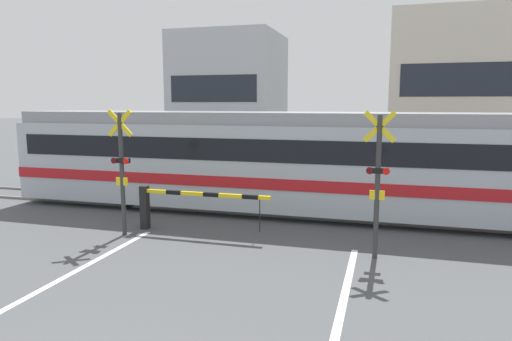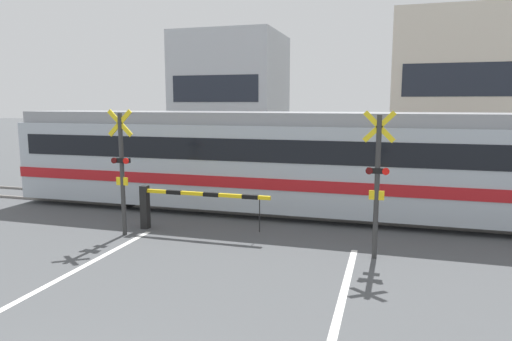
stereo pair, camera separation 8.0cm
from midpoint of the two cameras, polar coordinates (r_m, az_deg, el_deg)
rail_track_near at (r=13.61m, az=1.57°, el=-5.62°), size 50.00×0.10×0.08m
rail_track_far at (r=14.96m, az=2.94°, el=-4.33°), size 50.00×0.10×0.08m
commuter_train at (r=13.75m, az=7.59°, el=1.27°), size 19.41×2.74×3.07m
crossing_barrier_near at (r=12.14m, az=-10.43°, el=-3.83°), size 3.57×0.20×1.17m
crossing_barrier_far at (r=17.04m, az=11.66°, el=-0.34°), size 3.57×0.20×1.17m
crossing_signal_left at (r=11.89m, az=-16.63°, el=0.43°), size 0.68×0.15×3.19m
crossing_signal_right at (r=10.03m, az=14.75°, el=-0.92°), size 0.68×0.15×3.19m
pedestrian at (r=19.23m, az=2.89°, el=1.44°), size 0.38×0.23×1.74m
building_left_of_street at (r=29.02m, az=-3.36°, el=9.28°), size 6.15×5.84×7.54m
building_right_of_street at (r=27.58m, az=23.15°, el=9.27°), size 6.62×5.84×8.13m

